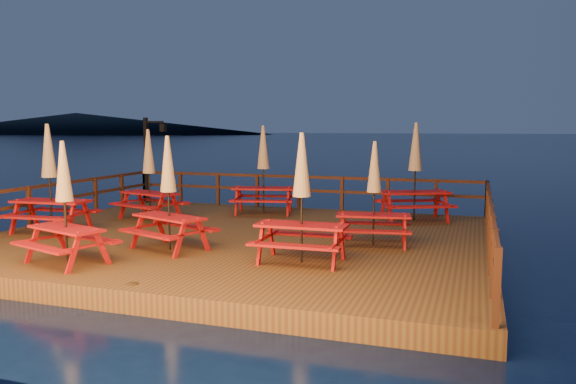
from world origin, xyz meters
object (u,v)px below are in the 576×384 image
picnic_table_0 (263,168)px  picnic_table_2 (374,192)px  picnic_table_1 (415,170)px  lamp_post (150,152)px

picnic_table_0 → picnic_table_2: (4.05, -3.56, -0.18)m
picnic_table_1 → picnic_table_2: bearing=-121.6°
lamp_post → picnic_table_2: (8.75, -4.66, -0.57)m
picnic_table_2 → picnic_table_1: bearing=73.1°
picnic_table_1 → picnic_table_2: size_ratio=1.18×
lamp_post → picnic_table_1: (9.26, -0.90, -0.34)m
lamp_post → picnic_table_1: lamp_post is taller
picnic_table_1 → picnic_table_0: bearing=158.7°
lamp_post → picnic_table_0: bearing=-13.3°
lamp_post → picnic_table_1: bearing=-5.6°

